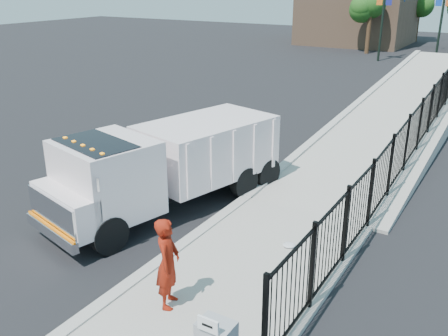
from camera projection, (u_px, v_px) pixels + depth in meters
The scene contains 14 objects.
ground at pixel (165, 262), 11.52m from camera, with size 120.00×120.00×0.00m, color black.
curb at pixel (103, 304), 9.89m from camera, with size 0.30×12.00×0.16m, color #ADAAA3.
ramp at pixel (409, 119), 23.33m from camera, with size 3.95×24.00×1.70m, color #9E998E.
iron_fence at pixel (428, 125), 19.12m from camera, with size 0.10×28.00×1.80m, color black.
truck at pixel (164, 163), 13.73m from camera, with size 4.00×7.53×2.46m.
worker at pixel (168, 263), 9.51m from camera, with size 0.68×0.44×1.86m, color maroon.
arrow_sign at pixel (208, 325), 7.15m from camera, with size 0.35×0.04×0.22m, color white.
debris at pixel (289, 245), 11.95m from camera, with size 0.30×0.30×0.08m, color silver.
light_pole_0 at pixel (388, 4), 38.25m from camera, with size 3.77×0.22×8.00m.
light_pole_1 at pixel (439, 4), 37.08m from camera, with size 3.78×0.22×8.00m.
light_pole_2 at pixel (402, 0), 44.50m from camera, with size 3.77×0.22×8.00m.
tree_0 at pixel (371, 7), 42.55m from camera, with size 2.49×2.49×5.25m.
tree_2 at pixel (420, 2), 51.00m from camera, with size 2.80×2.80×5.40m.
building at pixel (360, 2), 49.71m from camera, with size 10.00×10.00×8.00m, color #8C664C.
Camera 1 is at (6.32, -7.87, 6.12)m, focal length 40.00 mm.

